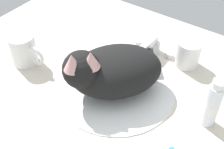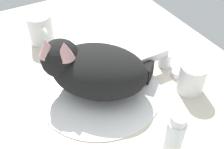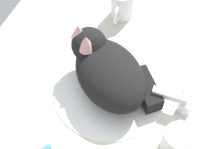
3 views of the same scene
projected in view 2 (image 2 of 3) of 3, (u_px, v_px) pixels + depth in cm
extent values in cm
cube|color=beige|center=(100.00, 94.00, 70.85)|extent=(110.00, 82.50, 3.00)
cylinder|color=white|center=(100.00, 89.00, 69.63)|extent=(31.87, 31.87, 0.64)
cylinder|color=silver|center=(165.00, 60.00, 75.86)|extent=(3.60, 3.60, 4.27)
cube|color=silver|center=(153.00, 56.00, 72.12)|extent=(2.00, 9.16, 2.00)
cylinder|color=silver|center=(153.00, 53.00, 80.18)|extent=(2.80, 2.80, 1.80)
cylinder|color=silver|center=(176.00, 74.00, 73.21)|extent=(2.80, 2.80, 1.80)
ellipsoid|color=black|center=(99.00, 71.00, 65.32)|extent=(28.01, 28.71, 12.17)
sphere|color=black|center=(61.00, 59.00, 63.60)|extent=(13.55, 13.55, 9.60)
ellipsoid|color=white|center=(69.00, 66.00, 64.53)|extent=(8.09, 8.17, 5.28)
cone|color=#DB9E9E|center=(65.00, 50.00, 59.30)|extent=(6.10, 6.10, 4.32)
cone|color=#DB9E9E|center=(47.00, 48.00, 59.98)|extent=(6.10, 6.10, 4.32)
cube|color=black|center=(130.00, 67.00, 72.11)|extent=(12.41, 11.28, 4.70)
ellipsoid|color=white|center=(92.00, 62.00, 74.26)|extent=(6.40, 6.58, 4.23)
cylinder|color=white|center=(41.00, 29.00, 83.10)|extent=(7.51, 7.51, 9.32)
torus|color=white|center=(46.00, 37.00, 79.89)|extent=(6.22, 1.00, 6.22)
cylinder|color=white|center=(192.00, 78.00, 67.37)|extent=(6.73, 6.73, 8.00)
cylinder|color=white|center=(173.00, 142.00, 51.18)|extent=(3.51, 3.51, 12.00)
cylinder|color=white|center=(172.00, 144.00, 51.59)|extent=(3.58, 3.58, 3.00)
cylinder|color=white|center=(179.00, 120.00, 46.54)|extent=(2.98, 2.98, 1.80)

